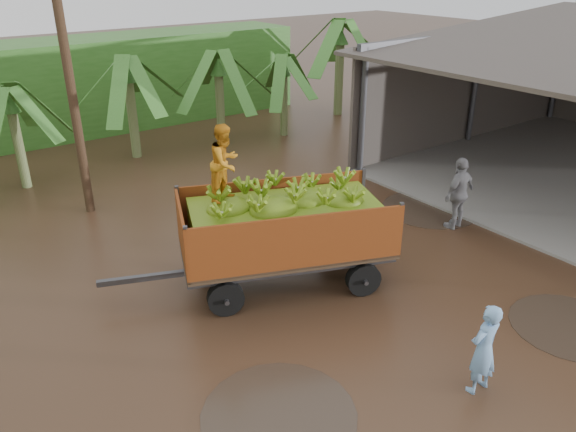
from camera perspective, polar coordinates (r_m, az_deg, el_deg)
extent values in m
plane|color=black|center=(11.80, 7.38, -8.66)|extent=(100.00, 100.00, 0.00)
cube|color=#383330|center=(22.57, 18.03, 12.22)|extent=(12.00, 0.12, 4.00)
cube|color=#2D661E|center=(23.95, -24.23, 11.45)|extent=(22.00, 3.00, 3.60)
cube|color=#47474C|center=(11.86, -14.71, -6.14)|extent=(1.65, 0.76, 0.12)
imported|color=orange|center=(11.12, -6.40, 5.40)|extent=(0.94, 0.85, 1.56)
imported|color=#77A6D9|center=(9.67, 19.26, -12.64)|extent=(0.60, 0.40, 1.62)
imported|color=gray|center=(15.06, 16.98, 2.23)|extent=(1.16, 0.56, 1.92)
cylinder|color=#47301E|center=(15.60, -21.49, 13.93)|extent=(0.24, 0.24, 7.93)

